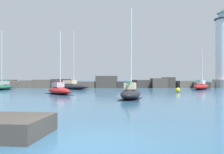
% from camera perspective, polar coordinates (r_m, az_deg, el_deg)
% --- Properties ---
extents(ground_plane, '(600.00, 600.00, 0.00)m').
position_cam_1_polar(ground_plane, '(8.79, -4.91, -14.56)').
color(ground_plane, '#336084').
extents(open_sea_beyond, '(400.00, 116.00, 0.01)m').
position_cam_1_polar(open_sea_beyond, '(114.28, -1.50, -1.25)').
color(open_sea_beyond, '#235175').
rests_on(open_sea_beyond, ground).
extents(breakwater_jetty, '(59.09, 7.06, 2.58)m').
position_cam_1_polar(breakwater_jetty, '(54.28, -2.16, -1.52)').
color(breakwater_jetty, '#383330').
rests_on(breakwater_jetty, ground).
extents(lighthouse, '(4.84, 4.84, 17.02)m').
position_cam_1_polar(lighthouse, '(59.34, 24.30, 5.05)').
color(lighthouse, gray).
rests_on(lighthouse, ground).
extents(foreground_rocks, '(19.79, 6.65, 0.73)m').
position_cam_1_polar(foreground_rocks, '(7.85, -7.87, -13.63)').
color(foreground_rocks, '#423D38').
rests_on(foreground_rocks, ground).
extents(sailboat_moored_1, '(4.96, 6.47, 8.33)m').
position_cam_1_polar(sailboat_moored_1, '(33.65, -12.07, -2.90)').
color(sailboat_moored_1, maroon).
rests_on(sailboat_moored_1, ground).
extents(sailboat_moored_2, '(6.06, 7.92, 7.52)m').
position_cam_1_polar(sailboat_moored_2, '(49.33, 19.78, -1.98)').
color(sailboat_moored_2, maroon).
rests_on(sailboat_moored_2, ground).
extents(sailboat_moored_4, '(3.08, 5.62, 9.36)m').
position_cam_1_polar(sailboat_moored_4, '(25.32, 4.26, -3.67)').
color(sailboat_moored_4, black).
rests_on(sailboat_moored_4, ground).
extents(sailboat_moored_7, '(7.79, 6.03, 10.92)m').
position_cam_1_polar(sailboat_moored_7, '(46.86, -9.31, -2.05)').
color(sailboat_moored_7, black).
rests_on(sailboat_moored_7, ground).
extents(sailboat_moored_8, '(2.55, 6.58, 10.61)m').
position_cam_1_polar(sailboat_moored_8, '(49.34, -23.63, -2.00)').
color(sailboat_moored_8, '#195138').
rests_on(sailboat_moored_8, ground).
extents(mooring_buoy_orange_near, '(0.69, 0.69, 0.89)m').
position_cam_1_polar(mooring_buoy_orange_near, '(38.59, 14.84, -2.89)').
color(mooring_buoy_orange_near, yellow).
rests_on(mooring_buoy_orange_near, ground).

